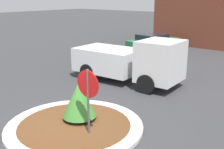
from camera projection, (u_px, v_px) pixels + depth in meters
ground_plane at (75, 128)px, 9.05m from camera, size 120.00×120.00×0.00m
traffic_island at (75, 126)px, 9.04m from camera, size 4.40×4.40×0.13m
stop_sign at (88, 91)px, 8.11m from camera, size 0.82×0.07×2.10m
island_shrub at (79, 99)px, 9.20m from camera, size 1.12×1.12×1.29m
utility_truck at (130, 61)px, 13.52m from camera, size 5.46×2.36×2.21m
parked_sedan_green at (154, 42)px, 21.41m from camera, size 2.61×4.57×1.30m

